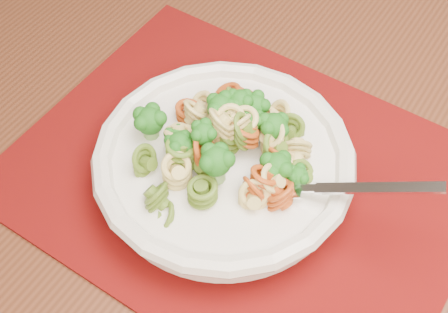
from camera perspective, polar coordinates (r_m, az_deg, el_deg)
The scene contains 5 objects.
dining_table at distance 0.74m, azimuth 4.24°, elevation -2.09°, with size 1.50×0.99×0.74m.
placemat at distance 0.63m, azimuth 1.63°, elevation -1.85°, with size 0.44×0.35×0.00m, color #590B03.
pasta_bowl at distance 0.60m, azimuth 0.00°, elevation -0.62°, with size 0.25×0.25×0.05m.
pasta_broccoli_heap at distance 0.59m, azimuth 0.00°, elevation 0.36°, with size 0.22×0.22×0.06m, color #CCBE64, non-canonical shape.
fork at distance 0.57m, azimuth 5.94°, elevation -2.94°, with size 0.19×0.02×0.01m, color silver, non-canonical shape.
Camera 1 is at (-0.24, 0.05, 1.26)m, focal length 50.00 mm.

